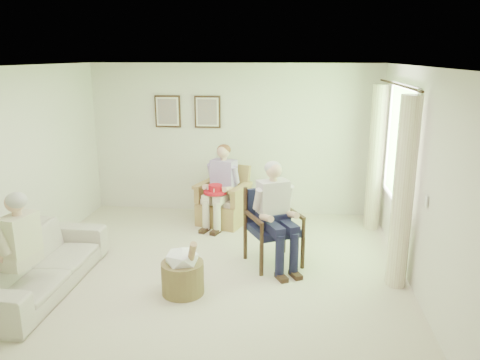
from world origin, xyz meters
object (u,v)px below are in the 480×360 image
Objects in this scene: person_wicker at (222,181)px; person_dark at (274,208)px; wood_armchair at (274,223)px; hatbox at (183,271)px; wicker_armchair at (224,205)px; sofa at (38,264)px; person_sofa at (15,244)px; red_hat at (215,190)px.

person_wicker is 0.95× the size of person_dark.
hatbox is at bearing -162.51° from wood_armchair.
hatbox is (-1.02, -0.86, -0.53)m from person_dark.
wicker_armchair is 2.46m from hatbox.
wicker_armchair reaches higher than sofa.
wicker_armchair is at bearing 94.48° from wood_armchair.
person_sofa is 1.75× the size of hatbox.
wood_armchair is 2.98m from sofa.
hatbox is (-0.12, -2.33, -0.47)m from person_wicker.
person_sofa is 3.15m from red_hat.
sofa is at bearing -108.96° from person_wicker.
person_dark reaches higher than sofa.
person_wicker is at bearing -71.41° from wicker_armchair.
person_wicker is (-0.90, 1.30, 0.21)m from wood_armchair.
person_wicker is 0.24m from red_hat.
person_wicker is at bearing -37.55° from sofa.
sofa is 1.74m from hatbox.
person_wicker is at bearing 93.81° from person_dark.
person_dark reaches higher than hatbox.
wood_armchair reaches higher than red_hat.
person_dark reaches higher than wicker_armchair.
sofa is (-2.76, -1.12, -0.23)m from wood_armchair.
sofa is 2.86m from red_hat.
person_dark is (2.76, 0.95, 0.50)m from sofa.
sofa is at bearing -107.55° from wicker_armchair.
person_sofa reaches higher than hatbox.
person_wicker reaches higher than wicker_armchair.
person_dark is 3.70× the size of red_hat.
wood_armchair is at bearing 45.28° from hatbox.
person_dark is at bearing -39.81° from person_wicker.
red_hat reaches higher than sofa.
wood_armchair is at bearing 129.14° from person_sofa.
red_hat is at bearing 89.05° from hatbox.
person_dark reaches higher than person_sofa.
wicker_armchair is 0.44× the size of sofa.
wicker_armchair is at bearing 91.72° from person_dark.
person_sofa is at bearing 180.00° from sofa.
wood_armchair is 0.31m from person_dark.
person_sofa is 1.86m from hatbox.
person_dark is 1.61m from red_hat.
person_wicker is (-0.00, -0.13, 0.45)m from wicker_armchair.
person_dark reaches higher than red_hat.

